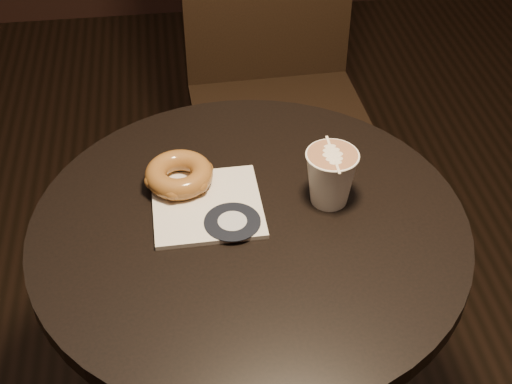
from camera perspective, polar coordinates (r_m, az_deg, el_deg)
cafe_table at (r=1.28m, az=-0.49°, el=-8.93°), size 0.70×0.70×0.75m
chair at (r=1.82m, az=1.44°, el=10.55°), size 0.45×0.45×1.09m
pastry_bag at (r=1.16m, az=-3.93°, el=-1.06°), size 0.18×0.18×0.01m
doughnut at (r=1.19m, az=-6.18°, el=1.41°), size 0.11×0.11×0.04m
latte_cup at (r=1.15m, az=5.99°, el=1.15°), size 0.09×0.09×0.10m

